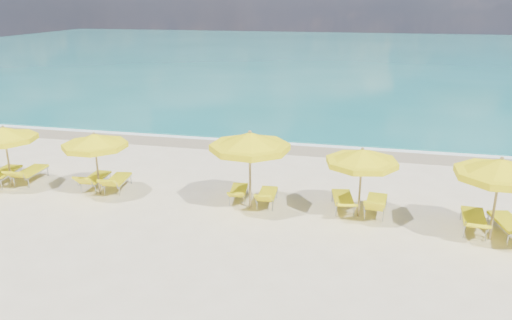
# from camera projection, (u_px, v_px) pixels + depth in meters

# --- Properties ---
(ground_plane) EXTENTS (120.00, 120.00, 0.00)m
(ground_plane) POSITION_uv_depth(u_px,v_px,m) (246.00, 209.00, 16.26)
(ground_plane) COLOR beige
(ocean) EXTENTS (120.00, 80.00, 0.30)m
(ocean) POSITION_uv_depth(u_px,v_px,m) (342.00, 55.00, 60.74)
(ocean) COLOR #136D6B
(ocean) RESTS_ON ground
(wet_sand_band) EXTENTS (120.00, 2.60, 0.01)m
(wet_sand_band) POSITION_uv_depth(u_px,v_px,m) (285.00, 146.00, 23.12)
(wet_sand_band) COLOR tan
(wet_sand_band) RESTS_ON ground
(foam_line) EXTENTS (120.00, 1.20, 0.03)m
(foam_line) POSITION_uv_depth(u_px,v_px,m) (287.00, 142.00, 23.86)
(foam_line) COLOR white
(foam_line) RESTS_ON ground
(whitecap_near) EXTENTS (14.00, 0.36, 0.05)m
(whitecap_near) POSITION_uv_depth(u_px,v_px,m) (221.00, 101.00, 33.30)
(whitecap_near) COLOR white
(whitecap_near) RESTS_ON ground
(whitecap_far) EXTENTS (18.00, 0.30, 0.05)m
(whitecap_far) POSITION_uv_depth(u_px,v_px,m) (430.00, 91.00, 36.79)
(whitecap_far) COLOR white
(whitecap_far) RESTS_ON ground
(umbrella_2) EXTENTS (2.54, 2.54, 2.28)m
(umbrella_2) POSITION_uv_depth(u_px,v_px,m) (4.00, 135.00, 17.63)
(umbrella_2) COLOR #A08550
(umbrella_2) RESTS_ON ground
(umbrella_3) EXTENTS (2.89, 2.89, 2.25)m
(umbrella_3) POSITION_uv_depth(u_px,v_px,m) (95.00, 141.00, 16.90)
(umbrella_3) COLOR #A08550
(umbrella_3) RESTS_ON ground
(umbrella_4) EXTENTS (3.20, 3.20, 2.62)m
(umbrella_4) POSITION_uv_depth(u_px,v_px,m) (250.00, 142.00, 15.66)
(umbrella_4) COLOR #A08550
(umbrella_4) RESTS_ON ground
(umbrella_5) EXTENTS (2.61, 2.61, 2.27)m
(umbrella_5) POSITION_uv_depth(u_px,v_px,m) (362.00, 158.00, 15.11)
(umbrella_5) COLOR #A08550
(umbrella_5) RESTS_ON ground
(umbrella_6) EXTENTS (3.20, 3.20, 2.47)m
(umbrella_6) POSITION_uv_depth(u_px,v_px,m) (500.00, 169.00, 13.56)
(umbrella_6) COLOR #A08550
(umbrella_6) RESTS_ON ground
(lounger_2_left) EXTENTS (0.87, 2.05, 0.86)m
(lounger_2_left) POSITION_uv_depth(u_px,v_px,m) (3.00, 177.00, 18.47)
(lounger_2_left) COLOR #A5A8AD
(lounger_2_left) RESTS_ON ground
(lounger_2_right) EXTENTS (0.76, 1.98, 0.81)m
(lounger_2_right) POSITION_uv_depth(u_px,v_px,m) (30.00, 176.00, 18.60)
(lounger_2_right) COLOR #A5A8AD
(lounger_2_right) RESTS_ON ground
(lounger_3_left) EXTENTS (0.71, 1.83, 0.81)m
(lounger_3_left) POSITION_uv_depth(u_px,v_px,m) (95.00, 182.00, 17.99)
(lounger_3_left) COLOR #A5A8AD
(lounger_3_left) RESTS_ON ground
(lounger_3_right) EXTENTS (0.84, 1.88, 0.79)m
(lounger_3_right) POSITION_uv_depth(u_px,v_px,m) (118.00, 184.00, 17.81)
(lounger_3_right) COLOR #A5A8AD
(lounger_3_right) RESTS_ON ground
(lounger_4_left) EXTENTS (0.77, 1.72, 0.68)m
(lounger_4_left) POSITION_uv_depth(u_px,v_px,m) (239.00, 194.00, 16.92)
(lounger_4_left) COLOR #A5A8AD
(lounger_4_left) RESTS_ON ground
(lounger_4_right) EXTENTS (0.67, 1.74, 0.75)m
(lounger_4_right) POSITION_uv_depth(u_px,v_px,m) (267.00, 199.00, 16.54)
(lounger_4_right) COLOR #A5A8AD
(lounger_4_right) RESTS_ON ground
(lounger_5_left) EXTENTS (0.94, 2.00, 0.70)m
(lounger_5_left) POSITION_uv_depth(u_px,v_px,m) (343.00, 203.00, 16.13)
(lounger_5_left) COLOR #A5A8AD
(lounger_5_left) RESTS_ON ground
(lounger_5_right) EXTENTS (0.78, 1.89, 0.86)m
(lounger_5_right) POSITION_uv_depth(u_px,v_px,m) (376.00, 207.00, 15.82)
(lounger_5_right) COLOR #A5A8AD
(lounger_5_right) RESTS_ON ground
(lounger_6_left) EXTENTS (0.82, 2.06, 0.76)m
(lounger_6_left) POSITION_uv_depth(u_px,v_px,m) (473.00, 223.00, 14.65)
(lounger_6_left) COLOR #A5A8AD
(lounger_6_left) RESTS_ON ground
(lounger_6_right) EXTENTS (1.06, 2.15, 0.75)m
(lounger_6_right) POSITION_uv_depth(u_px,v_px,m) (509.00, 229.00, 14.31)
(lounger_6_right) COLOR #A5A8AD
(lounger_6_right) RESTS_ON ground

